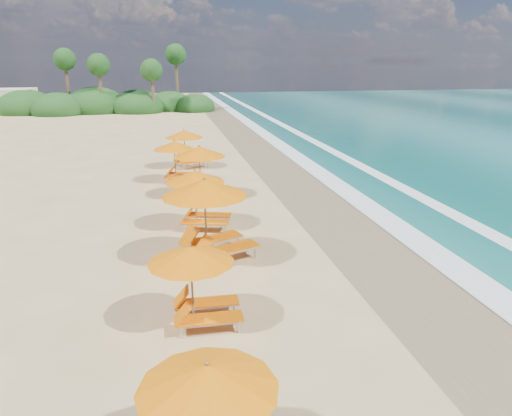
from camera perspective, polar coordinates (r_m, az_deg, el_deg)
ground at (r=16.41m, az=0.00°, el=-4.00°), size 160.00×160.00×0.00m
wet_sand at (r=17.57m, az=12.93°, el=-2.96°), size 4.00×160.00×0.01m
surf_foam at (r=18.79m, az=20.50°, el=-2.23°), size 4.00×160.00×0.01m
station_1 at (r=7.36m, az=-4.42°, el=-23.82°), size 2.29×2.12×2.08m
station_2 at (r=11.10m, az=-7.02°, el=-8.66°), size 2.21×2.04×2.05m
station_3 at (r=14.56m, az=-5.48°, el=-0.63°), size 3.48×3.44×2.68m
station_4 at (r=17.46m, az=-6.82°, el=1.58°), size 2.80×2.71×2.25m
station_5 at (r=21.56m, az=-6.43°, el=4.92°), size 3.15×3.12×2.42m
station_6 at (r=24.47m, az=-9.48°, el=5.97°), size 2.71×2.63×2.18m
station_7 at (r=27.82m, az=-8.37°, el=7.51°), size 2.90×2.85×2.26m
treeline at (r=61.10m, az=-18.03°, el=11.98°), size 25.80×8.80×9.74m
beach_building at (r=65.96m, az=-28.47°, el=11.46°), size 7.00×5.00×2.80m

